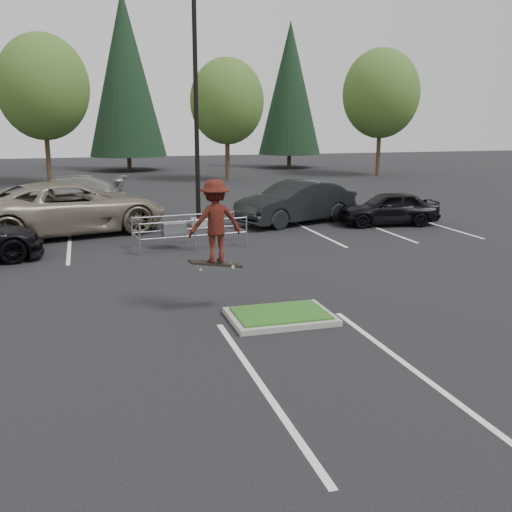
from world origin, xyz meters
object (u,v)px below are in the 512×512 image
object	(u,v)px
light_pole	(196,110)
cart_corral	(177,229)
car_r_charc	(296,202)
decid_b	(43,90)
decid_d	(380,96)
skateboarder	(215,222)
car_far_silver	(67,193)
car_r_black	(389,208)
conif_b	(125,74)
car_l_tan	(68,208)
decid_c	(227,104)
conif_c	(290,89)

from	to	relation	value
light_pole	cart_corral	size ratio (longest dim) A/B	2.67
car_r_charc	decid_b	bearing A→B (deg)	-171.40
car_r_charc	decid_d	bearing A→B (deg)	124.08
decid_b	cart_corral	distance (m)	23.75
skateboarder	car_far_silver	distance (m)	17.40
skateboarder	car_r_black	distance (m)	12.99
decid_b	conif_b	bearing A→B (deg)	58.91
car_l_tan	car_r_charc	xyz separation A→B (m)	(9.00, 0.00, -0.12)
light_pole	conif_b	bearing A→B (deg)	91.01
conif_b	cart_corral	distance (m)	33.34
car_r_charc	light_pole	bearing A→B (deg)	-117.43
light_pole	skateboarder	world-z (taller)	light_pole
decid_c	car_r_black	xyz separation A→B (m)	(2.01, -19.77, -4.56)
decid_b	decid_d	world-z (taller)	decid_b
conif_b	decid_c	bearing A→B (deg)	-60.68
decid_b	conif_b	xyz separation A→B (m)	(6.01, 9.97, 1.81)
decid_d	conif_b	xyz separation A→B (m)	(-17.99, 10.17, 1.94)
decid_b	decid_c	distance (m)	12.05
conif_b	car_far_silver	distance (m)	24.04
decid_d	conif_c	xyz separation A→B (m)	(-3.99, 9.17, 0.94)
cart_corral	decid_d	bearing A→B (deg)	43.81
decid_b	conif_c	distance (m)	21.94
decid_b	skateboarder	size ratio (longest dim) A/B	4.83
decid_d	car_far_silver	size ratio (longest dim) A/B	1.68
conif_b	light_pole	bearing A→B (deg)	-88.99
skateboarder	car_r_black	bearing A→B (deg)	-141.64
conif_c	car_l_tan	size ratio (longest dim) A/B	1.75
light_pole	car_l_tan	xyz separation A→B (m)	(-5.00, -0.50, -3.57)
decid_c	conif_c	distance (m)	12.65
conif_b	conif_c	bearing A→B (deg)	-4.09
car_far_silver	conif_c	bearing A→B (deg)	149.07
car_r_black	car_r_charc	bearing A→B (deg)	-104.20
decid_b	decid_c	size ratio (longest dim) A/B	1.15
light_pole	conif_c	size ratio (longest dim) A/B	0.81
car_l_tan	car_r_charc	size ratio (longest dim) A/B	1.35
car_r_charc	skateboarder	bearing A→B (deg)	-48.80
conif_b	car_l_tan	size ratio (longest dim) A/B	2.03
decid_d	car_far_silver	distance (m)	26.31
car_far_silver	car_r_charc	bearing A→B (deg)	64.79
decid_b	car_l_tan	bearing A→B (deg)	-85.47
cart_corral	car_far_silver	bearing A→B (deg)	104.36
car_r_black	car_far_silver	xyz separation A→B (m)	(-12.69, 7.93, 0.12)
light_pole	car_far_silver	distance (m)	8.77
light_pole	decid_c	xyz separation A→B (m)	(5.49, 17.83, 0.69)
decid_c	conif_c	bearing A→B (deg)	50.36
conif_b	skateboarder	xyz separation A→B (m)	(-1.20, -39.50, -5.82)
decid_b	car_r_charc	distance (m)	22.35
car_r_charc	cart_corral	bearing A→B (deg)	-77.43
decid_c	decid_d	bearing A→B (deg)	2.39
decid_b	car_l_tan	distance (m)	19.75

